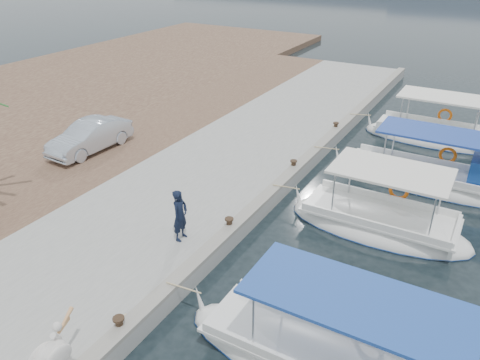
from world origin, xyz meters
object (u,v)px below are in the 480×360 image
Objects in this scene: fisherman at (180,215)px; parked_car at (90,136)px; fishing_caique_e at (431,138)px; fishing_caique_c at (378,226)px; pelican at (52,354)px; fishing_caique_d at (435,183)px.

fisherman is 0.42× the size of parked_car.
fishing_caique_e is 15.85m from parked_car.
parked_car is (-7.37, 3.56, -0.18)m from fisherman.
fishing_caique_c is 3.69× the size of fisherman.
pelican is at bearing -103.22° from fishing_caique_e.
pelican is at bearing -111.23° from fishing_caique_d.
pelican is 12.03m from parked_car.
fisherman is 8.19m from parked_car.
pelican is (-5.34, -13.75, 0.88)m from fishing_caique_d.
fishing_caique_c is 1.55× the size of parked_car.
fishing_caique_d reaches higher than parked_car.
fishing_caique_c is at bearing -91.06° from fishing_caique_e.
fishing_caique_d is at bearing 21.84° from parked_car.
parked_car is (-8.05, 8.94, 0.08)m from pelican.
fishing_caique_e is 3.89× the size of fisherman.
fishing_caique_c is at bearing -52.64° from fisherman.
fisherman reaches higher than pelican.
fishing_caique_e is at bearing 40.21° from parked_car.
fishing_caique_d and fishing_caique_e have the same top height.
fishing_caique_c is 4.24m from fishing_caique_d.
fishing_caique_e is at bearing 76.78° from pelican.
fishing_caique_e reaches higher than parked_car.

